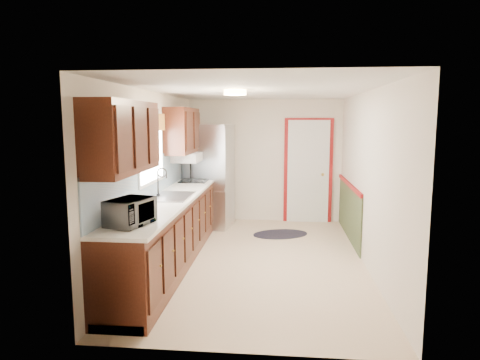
# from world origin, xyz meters

# --- Properties ---
(room_shell) EXTENTS (3.20, 5.20, 2.52)m
(room_shell) POSITION_xyz_m (0.00, 0.00, 1.20)
(room_shell) COLOR beige
(room_shell) RESTS_ON ground
(kitchen_run) EXTENTS (0.63, 4.00, 2.20)m
(kitchen_run) POSITION_xyz_m (-1.24, -0.29, 0.81)
(kitchen_run) COLOR #38160C
(kitchen_run) RESTS_ON ground
(back_wall_trim) EXTENTS (1.12, 2.30, 2.08)m
(back_wall_trim) POSITION_xyz_m (0.99, 2.21, 0.89)
(back_wall_trim) COLOR maroon
(back_wall_trim) RESTS_ON ground
(ceiling_fixture) EXTENTS (0.30, 0.30, 0.06)m
(ceiling_fixture) POSITION_xyz_m (-0.30, -0.20, 2.36)
(ceiling_fixture) COLOR #FFD88C
(ceiling_fixture) RESTS_ON room_shell
(microwave) EXTENTS (0.39, 0.55, 0.33)m
(microwave) POSITION_xyz_m (-1.20, -1.81, 1.11)
(microwave) COLOR white
(microwave) RESTS_ON kitchen_run
(refrigerator) EXTENTS (0.90, 0.85, 1.92)m
(refrigerator) POSITION_xyz_m (-1.02, 1.94, 0.96)
(refrigerator) COLOR #B7B7BC
(refrigerator) RESTS_ON ground
(rug) EXTENTS (1.13, 0.92, 0.01)m
(rug) POSITION_xyz_m (0.33, 1.43, 0.01)
(rug) COLOR black
(rug) RESTS_ON ground
(cooktop) EXTENTS (0.47, 0.56, 0.02)m
(cooktop) POSITION_xyz_m (-1.19, 1.37, 0.95)
(cooktop) COLOR black
(cooktop) RESTS_ON kitchen_run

